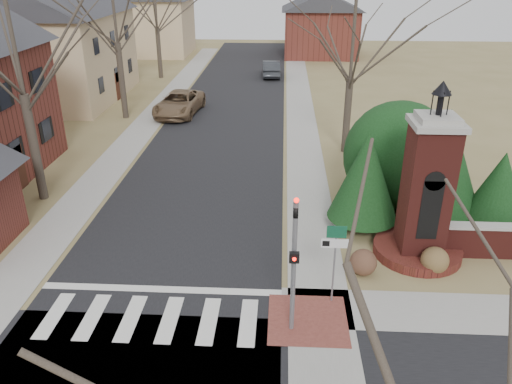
# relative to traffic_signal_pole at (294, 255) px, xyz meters

# --- Properties ---
(ground) EXTENTS (120.00, 120.00, 0.00)m
(ground) POSITION_rel_traffic_signal_pole_xyz_m (-4.30, -0.57, -2.59)
(ground) COLOR olive
(ground) RESTS_ON ground
(main_street) EXTENTS (8.00, 70.00, 0.01)m
(main_street) POSITION_rel_traffic_signal_pole_xyz_m (-4.30, 21.43, -2.58)
(main_street) COLOR black
(main_street) RESTS_ON ground
(crosswalk_zone) EXTENTS (8.00, 2.20, 0.02)m
(crosswalk_zone) POSITION_rel_traffic_signal_pole_xyz_m (-4.30, 0.23, -2.58)
(crosswalk_zone) COLOR silver
(crosswalk_zone) RESTS_ON ground
(stop_bar) EXTENTS (8.00, 0.35, 0.02)m
(stop_bar) POSITION_rel_traffic_signal_pole_xyz_m (-4.30, 1.73, -2.58)
(stop_bar) COLOR silver
(stop_bar) RESTS_ON ground
(sidewalk_right_main) EXTENTS (2.00, 60.00, 0.02)m
(sidewalk_right_main) POSITION_rel_traffic_signal_pole_xyz_m (0.90, 21.43, -2.58)
(sidewalk_right_main) COLOR gray
(sidewalk_right_main) RESTS_ON ground
(sidewalk_left) EXTENTS (2.00, 60.00, 0.02)m
(sidewalk_left) POSITION_rel_traffic_signal_pole_xyz_m (-9.50, 21.43, -2.58)
(sidewalk_left) COLOR gray
(sidewalk_left) RESTS_ON ground
(curb_apron) EXTENTS (2.40, 2.40, 0.02)m
(curb_apron) POSITION_rel_traffic_signal_pole_xyz_m (0.50, 0.43, -2.57)
(curb_apron) COLOR brown
(curb_apron) RESTS_ON ground
(traffic_signal_pole) EXTENTS (0.28, 0.41, 4.50)m
(traffic_signal_pole) POSITION_rel_traffic_signal_pole_xyz_m (0.00, 0.00, 0.00)
(traffic_signal_pole) COLOR slate
(traffic_signal_pole) RESTS_ON ground
(sign_post) EXTENTS (0.90, 0.07, 2.75)m
(sign_post) POSITION_rel_traffic_signal_pole_xyz_m (1.29, 1.41, -0.64)
(sign_post) COLOR slate
(sign_post) RESTS_ON ground
(brick_gate_monument) EXTENTS (3.20, 3.20, 6.47)m
(brick_gate_monument) POSITION_rel_traffic_signal_pole_xyz_m (4.70, 4.42, -0.42)
(brick_gate_monument) COLOR #5B201B
(brick_gate_monument) RESTS_ON ground
(house_stucco_left) EXTENTS (9.80, 12.80, 9.28)m
(house_stucco_left) POSITION_rel_traffic_signal_pole_xyz_m (-17.80, 26.42, 2.01)
(house_stucco_left) COLOR #CBAF87
(house_stucco_left) RESTS_ON ground
(house_distant_left) EXTENTS (10.80, 8.80, 8.53)m
(house_distant_left) POSITION_rel_traffic_signal_pole_xyz_m (-16.31, 47.42, 1.66)
(house_distant_left) COLOR #CBAF87
(house_distant_left) RESTS_ON ground
(house_distant_right) EXTENTS (8.80, 8.80, 7.30)m
(house_distant_right) POSITION_rel_traffic_signal_pole_xyz_m (3.69, 47.42, 1.06)
(house_distant_right) COLOR #5E271F
(house_distant_right) RESTS_ON ground
(evergreen_near) EXTENTS (2.80, 2.80, 4.10)m
(evergreen_near) POSITION_rel_traffic_signal_pole_xyz_m (2.90, 6.43, -0.29)
(evergreen_near) COLOR #473D33
(evergreen_near) RESTS_ON ground
(evergreen_mid) EXTENTS (3.40, 3.40, 4.70)m
(evergreen_mid) POSITION_rel_traffic_signal_pole_xyz_m (6.20, 7.63, 0.01)
(evergreen_mid) COLOR #473D33
(evergreen_mid) RESTS_ON ground
(evergreen_far) EXTENTS (2.40, 2.40, 3.30)m
(evergreen_far) POSITION_rel_traffic_signal_pole_xyz_m (8.20, 6.63, -0.69)
(evergreen_far) COLOR #473D33
(evergreen_far) RESTS_ON ground
(evergreen_mass) EXTENTS (4.80, 4.80, 4.80)m
(evergreen_mass) POSITION_rel_traffic_signal_pole_xyz_m (4.70, 8.93, -0.19)
(evergreen_mass) COLOR black
(evergreen_mass) RESTS_ON ground
(bare_tree_0) EXTENTS (8.05, 8.05, 11.15)m
(bare_tree_0) POSITION_rel_traffic_signal_pole_xyz_m (-11.30, 8.43, 5.11)
(bare_tree_0) COLOR #473D33
(bare_tree_0) RESTS_ON ground
(bare_tree_3) EXTENTS (7.00, 7.00, 9.70)m
(bare_tree_3) POSITION_rel_traffic_signal_pole_xyz_m (3.20, 15.43, 4.10)
(bare_tree_3) COLOR #473D33
(bare_tree_3) RESTS_ON ground
(pickup_truck) EXTENTS (3.16, 5.89, 1.57)m
(pickup_truck) POSITION_rel_traffic_signal_pole_xyz_m (-7.70, 22.47, -1.80)
(pickup_truck) COLOR brown
(pickup_truck) RESTS_ON ground
(distant_car) EXTENTS (1.82, 4.59, 1.49)m
(distant_car) POSITION_rel_traffic_signal_pole_xyz_m (-1.54, 35.51, -1.84)
(distant_car) COLOR #33363A
(distant_car) RESTS_ON ground
(dry_shrub_left) EXTENTS (0.94, 0.94, 0.94)m
(dry_shrub_left) POSITION_rel_traffic_signal_pole_xyz_m (2.50, 3.02, -2.12)
(dry_shrub_left) COLOR brown
(dry_shrub_left) RESTS_ON ground
(dry_shrub_right) EXTENTS (0.96, 0.96, 0.96)m
(dry_shrub_right) POSITION_rel_traffic_signal_pole_xyz_m (5.00, 3.27, -2.10)
(dry_shrub_right) COLOR brown
(dry_shrub_right) RESTS_ON ground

